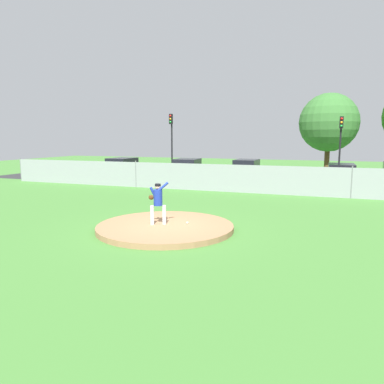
# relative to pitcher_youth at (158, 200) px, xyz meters

# --- Properties ---
(ground_plane) EXTENTS (80.00, 80.00, 0.00)m
(ground_plane) POSITION_rel_pitcher_youth_xyz_m (0.27, 6.04, -1.11)
(ground_plane) COLOR #427A33
(asphalt_strip) EXTENTS (44.00, 7.00, 0.01)m
(asphalt_strip) POSITION_rel_pitcher_youth_xyz_m (0.27, 14.54, -1.11)
(asphalt_strip) COLOR #2B2B2D
(asphalt_strip) RESTS_ON ground_plane
(pitchers_mound) EXTENTS (4.99, 4.99, 0.19)m
(pitchers_mound) POSITION_rel_pitcher_youth_xyz_m (0.27, 0.04, -1.01)
(pitchers_mound) COLOR #99704C
(pitchers_mound) RESTS_ON ground_plane
(pitcher_youth) EXTENTS (0.80, 0.35, 1.58)m
(pitcher_youth) POSITION_rel_pitcher_youth_xyz_m (0.00, 0.00, 0.00)
(pitcher_youth) COLOR silver
(pitcher_youth) RESTS_ON pitchers_mound
(baseball) EXTENTS (0.07, 0.07, 0.07)m
(baseball) POSITION_rel_pitcher_youth_xyz_m (0.97, 0.46, -0.88)
(baseball) COLOR white
(baseball) RESTS_ON pitchers_mound
(chainlink_fence) EXTENTS (33.85, 0.07, 1.81)m
(chainlink_fence) POSITION_rel_pitcher_youth_xyz_m (0.27, 10.04, -0.26)
(chainlink_fence) COLOR gray
(chainlink_fence) RESTS_ON ground_plane
(parked_car_burgundy) EXTENTS (1.89, 4.60, 1.60)m
(parked_car_burgundy) POSITION_rel_pitcher_youth_xyz_m (6.63, 14.72, -0.34)
(parked_car_burgundy) COLOR maroon
(parked_car_burgundy) RESTS_ON ground_plane
(parked_car_slate) EXTENTS (1.83, 4.10, 1.76)m
(parked_car_slate) POSITION_rel_pitcher_youth_xyz_m (0.10, 14.92, -0.29)
(parked_car_slate) COLOR slate
(parked_car_slate) RESTS_ON ground_plane
(parked_car_navy) EXTENTS (2.07, 4.34, 1.70)m
(parked_car_navy) POSITION_rel_pitcher_youth_xyz_m (-10.20, 14.42, -0.30)
(parked_car_navy) COLOR #161E4C
(parked_car_navy) RESTS_ON ground_plane
(parked_car_silver) EXTENTS (2.16, 4.18, 1.76)m
(parked_car_silver) POSITION_rel_pitcher_youth_xyz_m (-4.35, 14.22, -0.28)
(parked_car_silver) COLOR #B7BABF
(parked_car_silver) RESTS_ON ground_plane
(traffic_cone_orange) EXTENTS (0.40, 0.40, 0.55)m
(traffic_cone_orange) POSITION_rel_pitcher_youth_xyz_m (-6.99, 15.96, -0.85)
(traffic_cone_orange) COLOR orange
(traffic_cone_orange) RESTS_ON asphalt_strip
(traffic_light_near) EXTENTS (0.28, 0.46, 5.48)m
(traffic_light_near) POSITION_rel_pitcher_youth_xyz_m (-7.67, 18.84, 2.59)
(traffic_light_near) COLOR black
(traffic_light_near) RESTS_ON ground_plane
(traffic_light_far) EXTENTS (0.28, 0.46, 4.95)m
(traffic_light_far) POSITION_rel_pitcher_youth_xyz_m (6.56, 18.50, 2.26)
(traffic_light_far) COLOR black
(traffic_light_far) RESTS_ON ground_plane
(tree_slender_far) EXTENTS (5.23, 5.23, 7.33)m
(tree_slender_far) POSITION_rel_pitcher_youth_xyz_m (5.66, 23.75, 3.59)
(tree_slender_far) COLOR #4C331E
(tree_slender_far) RESTS_ON ground_plane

